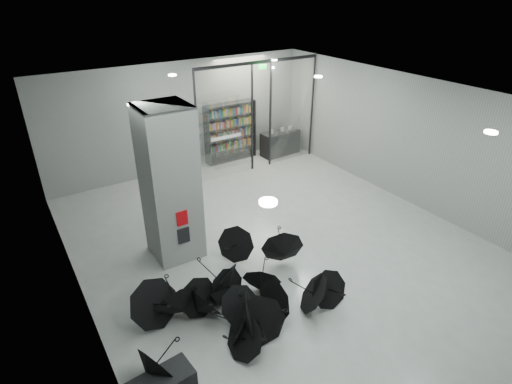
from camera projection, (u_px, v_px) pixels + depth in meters
room at (302, 158)px, 9.45m from camera, size 14.00×14.02×4.01m
column at (170, 185)px, 10.14m from camera, size 1.20×1.20×4.00m
fire_cabinet at (182, 218)px, 9.97m from camera, size 0.28×0.04×0.38m
info_panel at (184, 236)px, 10.20m from camera, size 0.30×0.03×0.42m
exit_sign at (262, 67)px, 14.12m from camera, size 0.30×0.06×0.15m
glass_partition at (259, 112)px, 15.02m from camera, size 5.06×0.08×4.00m
bookshelf at (231, 132)px, 16.18m from camera, size 2.11×0.46×2.31m
shop_counter at (280, 143)px, 16.99m from camera, size 1.65×0.73×0.97m
umbrella_cluster at (238, 301)px, 8.92m from camera, size 5.13×4.01×1.31m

